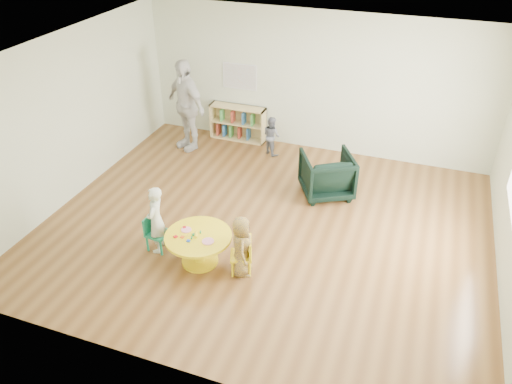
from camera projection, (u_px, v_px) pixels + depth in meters
The scene contains 11 objects.
room at pixel (268, 119), 7.12m from camera, with size 7.10×7.00×2.80m.
activity_table at pixel (199, 244), 7.20m from camera, with size 0.97×0.97×0.53m.
kid_chair_left at pixel (155, 232), 7.49m from camera, with size 0.32×0.32×0.57m.
kid_chair_right at pixel (244, 254), 7.04m from camera, with size 0.39×0.39×0.56m.
bookshelf at pixel (238, 123), 10.67m from camera, with size 1.20×0.30×0.75m.
alphabet_poster at pixel (240, 76), 10.24m from camera, with size 0.74×0.01×0.54m.
armchair at pixel (327, 175), 8.76m from camera, with size 0.84×0.86×0.79m, color black.
child_left at pixel (156, 220), 7.34m from camera, with size 0.40×0.26×1.08m, color silver.
child_right at pixel (241, 246), 6.93m from camera, with size 0.46×0.30×0.94m, color yellow.
toddler at pixel (272, 136), 10.06m from camera, with size 0.39×0.30×0.80m, color #17223B.
adult_caretaker at pixel (186, 105), 10.02m from camera, with size 1.10×0.46×1.87m, color silver.
Camera 1 is at (2.08, -6.24, 4.81)m, focal length 35.00 mm.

